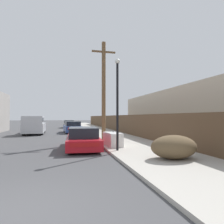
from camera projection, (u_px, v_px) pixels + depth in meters
ground_plane at (5, 218)px, 3.58m from camera, size 220.00×220.00×0.00m
sidewalk_curb at (96, 130)px, 27.66m from camera, size 4.20×63.00×0.12m
discarded_fridge at (113, 139)px, 11.76m from camera, size 0.85×1.80×0.80m
parked_sports_car_red at (83, 139)px, 11.48m from camera, size 2.02×4.78×1.23m
car_parked_mid at (72, 127)px, 23.05m from camera, size 2.08×4.71×1.32m
car_parked_far at (69, 124)px, 33.62m from camera, size 1.90×4.24×1.26m
pickup_truck at (34, 125)px, 21.00m from camera, size 2.18×5.35×1.90m
utility_pole at (104, 89)px, 14.98m from camera, size 1.80×0.30×7.35m
street_lamp at (117, 97)px, 10.19m from camera, size 0.26×0.26×4.69m
brush_pile at (174, 147)px, 8.08m from camera, size 1.92×1.40×0.96m
wooden_fence at (112, 123)px, 26.43m from camera, size 0.08×43.42×1.90m
building_right_house at (201, 113)px, 17.52m from camera, size 6.00×22.90×4.26m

